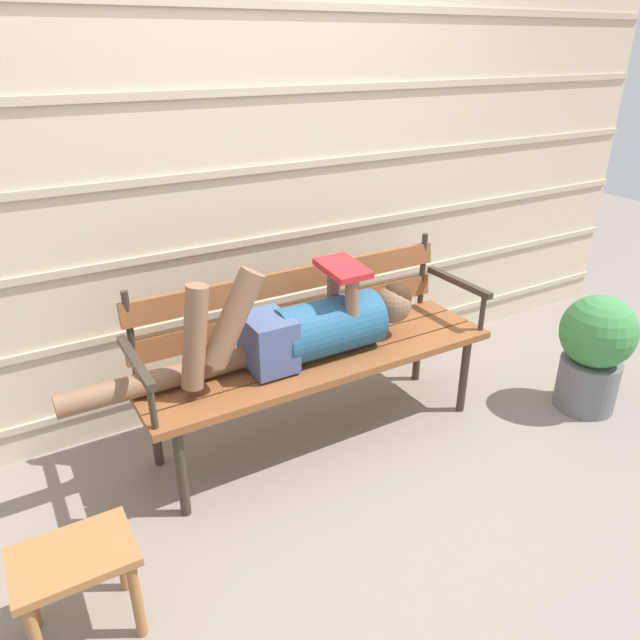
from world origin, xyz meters
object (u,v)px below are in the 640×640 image
(reclining_person, at_px, (303,329))
(potted_plant, at_px, (595,349))
(park_bench, at_px, (313,341))
(footstool, at_px, (76,571))

(reclining_person, bearing_deg, potted_plant, -18.86)
(park_bench, distance_m, reclining_person, 0.17)
(footstool, bearing_deg, park_bench, 26.79)
(reclining_person, xyz_separation_m, footstool, (-1.15, -0.56, -0.35))
(park_bench, distance_m, footstool, 1.41)
(potted_plant, bearing_deg, reclining_person, 161.14)
(park_bench, bearing_deg, reclining_person, -142.56)
(park_bench, xyz_separation_m, potted_plant, (1.39, -0.58, -0.15))
(footstool, bearing_deg, potted_plant, 1.11)
(footstool, relative_size, potted_plant, 0.58)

